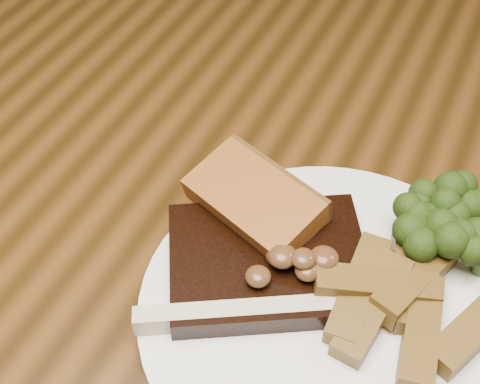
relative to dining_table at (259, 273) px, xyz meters
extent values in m
cube|color=#47290E|center=(0.00, 0.00, 0.07)|extent=(1.60, 0.90, 0.04)
cube|color=black|center=(-0.06, 0.77, -0.22)|extent=(0.47, 0.47, 0.04)
cylinder|color=black|center=(0.09, 0.96, -0.45)|extent=(0.04, 0.04, 0.42)
cylinder|color=black|center=(-0.25, 0.92, -0.45)|extent=(0.04, 0.04, 0.42)
cylinder|color=black|center=(0.13, 0.61, -0.45)|extent=(0.04, 0.04, 0.42)
cylinder|color=black|center=(-0.22, 0.58, -0.45)|extent=(0.04, 0.04, 0.42)
cylinder|color=white|center=(0.09, -0.08, 0.10)|extent=(0.31, 0.31, 0.01)
cube|color=black|center=(0.03, -0.07, 0.12)|extent=(0.18, 0.17, 0.02)
cube|color=#BDB592|center=(0.03, -0.12, 0.11)|extent=(0.14, 0.09, 0.02)
cube|color=#99581B|center=(0.01, -0.03, 0.12)|extent=(0.12, 0.09, 0.02)
camera|label=1|loc=(0.15, -0.35, 0.53)|focal=50.00mm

